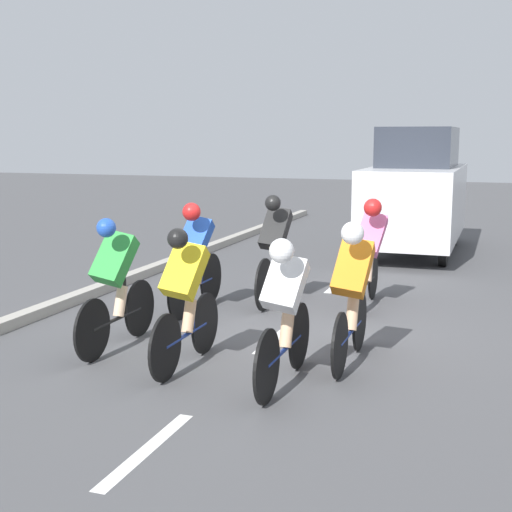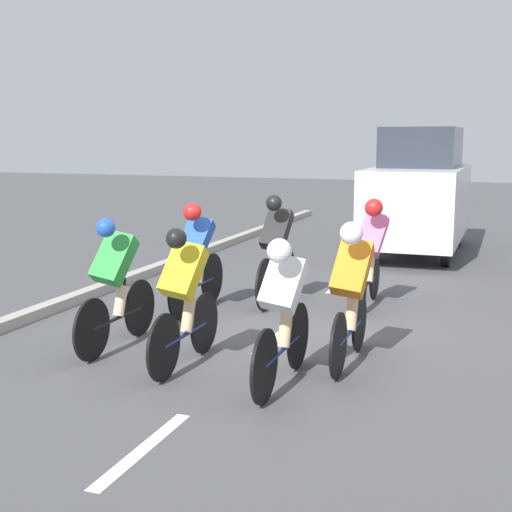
{
  "view_description": "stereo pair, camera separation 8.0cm",
  "coord_description": "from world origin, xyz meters",
  "px_view_note": "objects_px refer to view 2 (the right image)",
  "views": [
    {
      "loc": [
        -2.43,
        7.73,
        2.33
      ],
      "look_at": [
        0.26,
        0.06,
        0.95
      ],
      "focal_mm": 50.0,
      "sensor_mm": 36.0,
      "label": 1
    },
    {
      "loc": [
        -2.51,
        7.71,
        2.33
      ],
      "look_at": [
        0.26,
        0.06,
        0.95
      ],
      "focal_mm": 50.0,
      "sensor_mm": 36.0,
      "label": 2
    }
  ],
  "objects_px": {
    "cyclist_yellow": "(184,295)",
    "cyclist_green": "(115,281)",
    "cyclist_white": "(283,309)",
    "cyclist_orange": "(351,289)",
    "cyclist_black": "(276,247)",
    "cyclist_blue": "(196,254)",
    "support_car": "(419,192)",
    "cyclist_pink": "(371,249)"
  },
  "relations": [
    {
      "from": "cyclist_black",
      "to": "cyclist_green",
      "type": "xyz_separation_m",
      "value": [
        0.97,
        2.65,
        -0.03
      ]
    },
    {
      "from": "cyclist_yellow",
      "to": "cyclist_pink",
      "type": "distance_m",
      "value": 3.43
    },
    {
      "from": "cyclist_white",
      "to": "support_car",
      "type": "height_order",
      "value": "support_car"
    },
    {
      "from": "cyclist_blue",
      "to": "cyclist_black",
      "type": "distance_m",
      "value": 1.17
    },
    {
      "from": "cyclist_blue",
      "to": "support_car",
      "type": "height_order",
      "value": "support_car"
    },
    {
      "from": "cyclist_pink",
      "to": "cyclist_white",
      "type": "bearing_deg",
      "value": 87.16
    },
    {
      "from": "cyclist_pink",
      "to": "cyclist_orange",
      "type": "bearing_deg",
      "value": 96.44
    },
    {
      "from": "cyclist_black",
      "to": "cyclist_blue",
      "type": "bearing_deg",
      "value": 44.17
    },
    {
      "from": "cyclist_yellow",
      "to": "cyclist_orange",
      "type": "height_order",
      "value": "cyclist_orange"
    },
    {
      "from": "cyclist_orange",
      "to": "cyclist_green",
      "type": "height_order",
      "value": "cyclist_orange"
    },
    {
      "from": "cyclist_blue",
      "to": "cyclist_pink",
      "type": "relative_size",
      "value": 1.06
    },
    {
      "from": "cyclist_white",
      "to": "cyclist_pink",
      "type": "height_order",
      "value": "cyclist_pink"
    },
    {
      "from": "cyclist_blue",
      "to": "cyclist_white",
      "type": "xyz_separation_m",
      "value": [
        -1.95,
        2.35,
        -0.03
      ]
    },
    {
      "from": "cyclist_green",
      "to": "cyclist_orange",
      "type": "bearing_deg",
      "value": -173.06
    },
    {
      "from": "cyclist_orange",
      "to": "cyclist_green",
      "type": "bearing_deg",
      "value": 6.94
    },
    {
      "from": "cyclist_green",
      "to": "support_car",
      "type": "bearing_deg",
      "value": -106.15
    },
    {
      "from": "cyclist_white",
      "to": "cyclist_green",
      "type": "xyz_separation_m",
      "value": [
        2.08,
        -0.53,
        0.01
      ]
    },
    {
      "from": "cyclist_blue",
      "to": "cyclist_black",
      "type": "height_order",
      "value": "cyclist_black"
    },
    {
      "from": "cyclist_orange",
      "to": "cyclist_pink",
      "type": "relative_size",
      "value": 1.02
    },
    {
      "from": "cyclist_black",
      "to": "cyclist_orange",
      "type": "bearing_deg",
      "value": 123.76
    },
    {
      "from": "cyclist_white",
      "to": "support_car",
      "type": "xyz_separation_m",
      "value": [
        -0.18,
        -8.33,
        0.46
      ]
    },
    {
      "from": "cyclist_blue",
      "to": "cyclist_yellow",
      "type": "bearing_deg",
      "value": 111.5
    },
    {
      "from": "cyclist_pink",
      "to": "support_car",
      "type": "bearing_deg",
      "value": -90.15
    },
    {
      "from": "cyclist_blue",
      "to": "cyclist_orange",
      "type": "relative_size",
      "value": 1.04
    },
    {
      "from": "cyclist_yellow",
      "to": "cyclist_green",
      "type": "bearing_deg",
      "value": -18.55
    },
    {
      "from": "cyclist_white",
      "to": "support_car",
      "type": "distance_m",
      "value": 8.34
    },
    {
      "from": "cyclist_orange",
      "to": "cyclist_pink",
      "type": "distance_m",
      "value": 2.56
    },
    {
      "from": "cyclist_green",
      "to": "cyclist_pink",
      "type": "xyz_separation_m",
      "value": [
        -2.25,
        -2.86,
        0.05
      ]
    },
    {
      "from": "cyclist_white",
      "to": "cyclist_orange",
      "type": "bearing_deg",
      "value": -118.64
    },
    {
      "from": "cyclist_green",
      "to": "support_car",
      "type": "relative_size",
      "value": 0.4
    },
    {
      "from": "cyclist_green",
      "to": "cyclist_white",
      "type": "bearing_deg",
      "value": 165.81
    },
    {
      "from": "cyclist_blue",
      "to": "cyclist_yellow",
      "type": "xyz_separation_m",
      "value": [
        -0.85,
        2.16,
        -0.03
      ]
    },
    {
      "from": "cyclist_blue",
      "to": "cyclist_green",
      "type": "distance_m",
      "value": 1.83
    },
    {
      "from": "cyclist_black",
      "to": "cyclist_white",
      "type": "relative_size",
      "value": 0.99
    },
    {
      "from": "cyclist_blue",
      "to": "cyclist_orange",
      "type": "height_order",
      "value": "cyclist_orange"
    },
    {
      "from": "cyclist_white",
      "to": "support_car",
      "type": "relative_size",
      "value": 0.4
    },
    {
      "from": "cyclist_green",
      "to": "cyclist_black",
      "type": "bearing_deg",
      "value": -110.17
    },
    {
      "from": "cyclist_yellow",
      "to": "cyclist_black",
      "type": "distance_m",
      "value": 2.98
    },
    {
      "from": "cyclist_blue",
      "to": "cyclist_green",
      "type": "height_order",
      "value": "cyclist_blue"
    },
    {
      "from": "cyclist_blue",
      "to": "cyclist_yellow",
      "type": "distance_m",
      "value": 2.32
    },
    {
      "from": "cyclist_yellow",
      "to": "cyclist_white",
      "type": "bearing_deg",
      "value": 169.88
    },
    {
      "from": "cyclist_orange",
      "to": "cyclist_white",
      "type": "distance_m",
      "value": 0.95
    }
  ]
}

